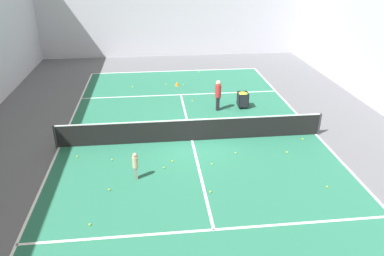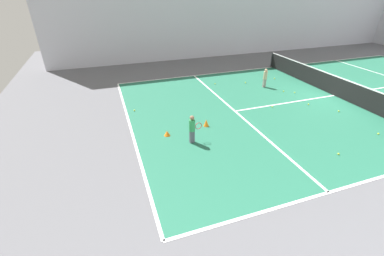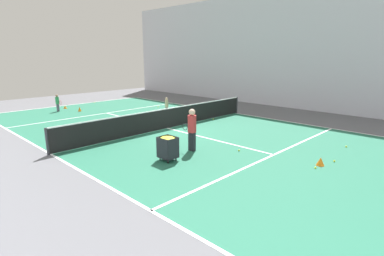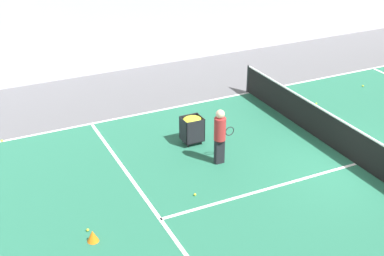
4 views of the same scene
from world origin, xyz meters
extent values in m
plane|color=#5B5B60|center=(0.00, 0.00, 0.00)|extent=(35.31, 35.31, 0.00)
cube|color=#23664C|center=(0.00, 0.00, 0.00)|extent=(11.91, 22.40, 0.00)
cube|color=white|center=(0.00, -11.20, 0.01)|extent=(11.91, 0.10, 0.00)
cube|color=white|center=(-5.95, 0.00, 0.01)|extent=(0.10, 22.40, 0.00)
cube|color=white|center=(5.95, 0.00, 0.01)|extent=(0.10, 22.40, 0.00)
cube|color=white|center=(0.00, -6.16, 0.01)|extent=(11.91, 0.10, 0.00)
cube|color=white|center=(0.00, 6.16, 0.01)|extent=(11.91, 0.10, 0.00)
cube|color=white|center=(0.00, 0.00, 0.01)|extent=(0.10, 12.32, 0.00)
cube|color=silver|center=(-10.48, 0.00, 4.14)|extent=(0.15, 31.61, 8.28)
cylinder|color=#2D2D33|center=(-6.05, 0.00, 0.54)|extent=(0.10, 0.10, 1.07)
cylinder|color=#2D2D33|center=(6.05, 0.00, 0.54)|extent=(0.10, 0.10, 1.07)
cube|color=black|center=(0.00, 0.00, 0.52)|extent=(12.01, 0.03, 1.00)
cube|color=white|center=(0.00, 0.00, 1.05)|extent=(12.01, 0.04, 0.05)
cube|color=#4C4C56|center=(1.97, -9.08, 0.26)|extent=(0.13, 0.19, 0.52)
cylinder|color=#2D8C4C|center=(1.97, -9.08, 0.75)|extent=(0.25, 0.25, 0.46)
sphere|color=#846047|center=(1.97, -9.08, 1.07)|extent=(0.17, 0.17, 0.17)
torus|color=#B22D2D|center=(1.90, -8.79, 0.64)|extent=(0.05, 0.29, 0.28)
cube|color=black|center=(1.81, 3.54, 0.38)|extent=(0.16, 0.27, 0.76)
cylinder|color=#B22D2D|center=(1.81, 3.54, 1.10)|extent=(0.34, 0.34, 0.68)
sphere|color=beige|center=(1.81, 3.54, 1.57)|extent=(0.25, 0.25, 0.25)
torus|color=black|center=(1.86, 3.19, 0.93)|extent=(0.03, 0.28, 0.28)
cube|color=gray|center=(-2.48, -2.92, 0.25)|extent=(0.12, 0.19, 0.50)
cylinder|color=tan|center=(-2.48, -2.92, 0.72)|extent=(0.24, 0.24, 0.45)
sphere|color=tan|center=(-2.48, -2.92, 1.03)|extent=(0.17, 0.17, 0.17)
cube|color=black|center=(3.25, 3.72, 0.13)|extent=(0.55, 0.63, 0.02)
cube|color=black|center=(3.25, 3.42, 0.50)|extent=(0.55, 0.02, 0.75)
cube|color=black|center=(3.25, 4.02, 0.50)|extent=(0.55, 0.02, 0.75)
cube|color=black|center=(2.98, 3.72, 0.50)|extent=(0.02, 0.63, 0.75)
cube|color=black|center=(3.51, 3.72, 0.50)|extent=(0.02, 0.63, 0.75)
ellipsoid|color=yellow|center=(3.25, 3.72, 0.82)|extent=(0.51, 0.59, 0.16)
cylinder|color=black|center=(3.05, 3.50, 0.07)|extent=(0.05, 0.05, 0.13)
cylinder|color=black|center=(3.44, 3.50, 0.07)|extent=(0.05, 0.05, 0.13)
cylinder|color=black|center=(3.05, 3.94, 0.07)|extent=(0.05, 0.05, 0.13)
cylinder|color=black|center=(3.44, 3.94, 0.07)|extent=(0.05, 0.05, 0.13)
cone|color=orange|center=(1.16, -9.87, 0.11)|extent=(0.26, 0.26, 0.21)
cone|color=orange|center=(0.93, -8.06, 0.16)|extent=(0.23, 0.23, 0.31)
cone|color=orange|center=(-0.09, 7.89, 0.15)|extent=(0.28, 0.28, 0.29)
sphere|color=yellow|center=(-3.53, -1.43, 0.04)|extent=(0.07, 0.07, 0.07)
sphere|color=yellow|center=(4.53, -4.34, 0.04)|extent=(0.07, 0.07, 0.07)
sphere|color=yellow|center=(0.20, -4.17, 0.04)|extent=(0.07, 0.07, 0.07)
sphere|color=yellow|center=(-3.31, 0.32, 0.04)|extent=(0.07, 0.07, 0.07)
sphere|color=yellow|center=(-3.45, -3.62, 0.04)|extent=(0.07, 0.07, 0.07)
sphere|color=yellow|center=(-3.89, -5.52, 0.04)|extent=(0.07, 0.07, 0.07)
sphere|color=yellow|center=(-1.40, -2.30, 0.04)|extent=(0.07, 0.07, 0.07)
sphere|color=yellow|center=(0.32, 7.90, 0.04)|extent=(0.07, 0.07, 0.07)
sphere|color=yellow|center=(0.56, 4.93, 0.04)|extent=(0.07, 0.07, 0.07)
sphere|color=yellow|center=(-0.80, 8.11, 0.04)|extent=(0.07, 0.07, 0.07)
sphere|color=yellow|center=(-5.01, -1.01, 0.04)|extent=(0.07, 0.07, 0.07)
sphere|color=yellow|center=(3.95, -1.63, 0.04)|extent=(0.07, 0.07, 0.07)
sphere|color=yellow|center=(1.73, -1.44, 0.04)|extent=(0.07, 0.07, 0.07)
sphere|color=yellow|center=(5.10, -0.49, 0.04)|extent=(0.07, 0.07, 0.07)
sphere|color=yellow|center=(0.57, -2.24, 0.04)|extent=(0.07, 0.07, 0.07)
sphere|color=yellow|center=(-1.64, -10.80, 0.04)|extent=(0.07, 0.07, 0.07)
sphere|color=yellow|center=(-2.96, 7.82, 0.04)|extent=(0.07, 0.07, 0.07)
sphere|color=yellow|center=(-1.02, -1.84, 0.04)|extent=(0.07, 0.07, 0.07)
camera|label=1|loc=(-1.70, -15.25, 7.88)|focal=35.00mm
camera|label=2|loc=(10.01, -11.88, 5.39)|focal=24.00mm
camera|label=3|loc=(10.01, 11.53, 3.70)|focal=28.00mm
camera|label=4|loc=(-10.01, 10.15, 7.88)|focal=50.00mm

